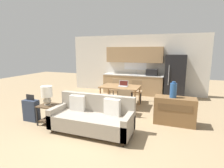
{
  "coord_description": "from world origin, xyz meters",
  "views": [
    {
      "loc": [
        1.87,
        -3.54,
        1.97
      ],
      "look_at": [
        0.0,
        1.5,
        0.95
      ],
      "focal_mm": 28.0,
      "sensor_mm": 36.0,
      "label": 1
    }
  ],
  "objects_px": {
    "credenza": "(175,111)",
    "dining_chair_far_left": "(116,88)",
    "dining_table": "(120,88)",
    "dining_chair_near_right": "(126,100)",
    "dining_chair_far_right": "(137,90)",
    "laptop": "(123,85)",
    "vase": "(173,90)",
    "couch": "(93,118)",
    "suitcase": "(31,110)",
    "side_table": "(49,111)",
    "table_lamp": "(47,94)",
    "refrigerator": "(175,76)"
  },
  "relations": [
    {
      "from": "refrigerator",
      "to": "dining_table",
      "type": "distance_m",
      "value": 2.66
    },
    {
      "from": "dining_chair_far_left",
      "to": "dining_chair_far_right",
      "type": "bearing_deg",
      "value": 2.2
    },
    {
      "from": "couch",
      "to": "dining_chair_far_left",
      "type": "distance_m",
      "value": 2.97
    },
    {
      "from": "dining_chair_near_right",
      "to": "dining_chair_far_right",
      "type": "xyz_separation_m",
      "value": [
        -0.01,
        1.58,
        0.0
      ]
    },
    {
      "from": "table_lamp",
      "to": "dining_chair_far_right",
      "type": "bearing_deg",
      "value": 58.65
    },
    {
      "from": "couch",
      "to": "table_lamp",
      "type": "bearing_deg",
      "value": -179.42
    },
    {
      "from": "dining_chair_far_left",
      "to": "couch",
      "type": "bearing_deg",
      "value": -78.6
    },
    {
      "from": "couch",
      "to": "dining_chair_near_right",
      "type": "relative_size",
      "value": 2.37
    },
    {
      "from": "dining_chair_far_right",
      "to": "refrigerator",
      "type": "bearing_deg",
      "value": 32.94
    },
    {
      "from": "credenza",
      "to": "dining_chair_far_right",
      "type": "bearing_deg",
      "value": 129.41
    },
    {
      "from": "laptop",
      "to": "suitcase",
      "type": "xyz_separation_m",
      "value": [
        -2.07,
        -2.17,
        -0.48
      ]
    },
    {
      "from": "suitcase",
      "to": "credenza",
      "type": "bearing_deg",
      "value": 17.04
    },
    {
      "from": "side_table",
      "to": "vase",
      "type": "xyz_separation_m",
      "value": [
        3.14,
        1.14,
        0.59
      ]
    },
    {
      "from": "dining_chair_far_right",
      "to": "laptop",
      "type": "relative_size",
      "value": 2.57
    },
    {
      "from": "dining_chair_far_left",
      "to": "suitcase",
      "type": "bearing_deg",
      "value": -114.1
    },
    {
      "from": "table_lamp",
      "to": "credenza",
      "type": "height_order",
      "value": "table_lamp"
    },
    {
      "from": "table_lamp",
      "to": "vase",
      "type": "bearing_deg",
      "value": 20.13
    },
    {
      "from": "vase",
      "to": "dining_chair_near_right",
      "type": "bearing_deg",
      "value": 171.62
    },
    {
      "from": "vase",
      "to": "laptop",
      "type": "relative_size",
      "value": 1.3
    },
    {
      "from": "dining_chair_far_right",
      "to": "dining_chair_far_left",
      "type": "bearing_deg",
      "value": 170.15
    },
    {
      "from": "dining_chair_far_left",
      "to": "suitcase",
      "type": "height_order",
      "value": "dining_chair_far_left"
    },
    {
      "from": "dining_chair_far_left",
      "to": "refrigerator",
      "type": "bearing_deg",
      "value": 31.69
    },
    {
      "from": "dining_chair_far_left",
      "to": "laptop",
      "type": "bearing_deg",
      "value": -51.63
    },
    {
      "from": "vase",
      "to": "suitcase",
      "type": "relative_size",
      "value": 0.56
    },
    {
      "from": "vase",
      "to": "dining_chair_far_left",
      "type": "xyz_separation_m",
      "value": [
        -2.22,
        1.8,
        -0.46
      ]
    },
    {
      "from": "couch",
      "to": "credenza",
      "type": "bearing_deg",
      "value": 32.02
    },
    {
      "from": "laptop",
      "to": "suitcase",
      "type": "distance_m",
      "value": 3.04
    },
    {
      "from": "suitcase",
      "to": "side_table",
      "type": "bearing_deg",
      "value": -0.38
    },
    {
      "from": "dining_table",
      "to": "credenza",
      "type": "height_order",
      "value": "credenza"
    },
    {
      "from": "couch",
      "to": "table_lamp",
      "type": "xyz_separation_m",
      "value": [
        -1.34,
        -0.01,
        0.49
      ]
    },
    {
      "from": "refrigerator",
      "to": "side_table",
      "type": "distance_m",
      "value": 5.21
    },
    {
      "from": "vase",
      "to": "couch",
      "type": "bearing_deg",
      "value": -147.83
    },
    {
      "from": "vase",
      "to": "dining_chair_far_left",
      "type": "bearing_deg",
      "value": 140.96
    },
    {
      "from": "dining_table",
      "to": "dining_chair_near_right",
      "type": "distance_m",
      "value": 0.95
    },
    {
      "from": "couch",
      "to": "dining_chair_far_left",
      "type": "height_order",
      "value": "couch"
    },
    {
      "from": "dining_chair_far_left",
      "to": "dining_chair_near_right",
      "type": "height_order",
      "value": "same"
    },
    {
      "from": "credenza",
      "to": "dining_chair_far_left",
      "type": "height_order",
      "value": "dining_chair_far_left"
    },
    {
      "from": "dining_table",
      "to": "credenza",
      "type": "bearing_deg",
      "value": -28.17
    },
    {
      "from": "side_table",
      "to": "dining_chair_near_right",
      "type": "distance_m",
      "value": 2.23
    },
    {
      "from": "dining_table",
      "to": "dining_chair_far_left",
      "type": "xyz_separation_m",
      "value": [
        -0.43,
        0.77,
        -0.19
      ]
    },
    {
      "from": "dining_table",
      "to": "dining_chair_far_right",
      "type": "relative_size",
      "value": 1.6
    },
    {
      "from": "refrigerator",
      "to": "dining_table",
      "type": "relative_size",
      "value": 1.34
    },
    {
      "from": "dining_table",
      "to": "couch",
      "type": "xyz_separation_m",
      "value": [
        -0.03,
        -2.17,
        -0.32
      ]
    },
    {
      "from": "table_lamp",
      "to": "dining_chair_far_right",
      "type": "distance_m",
      "value": 3.45
    },
    {
      "from": "dining_chair_far_left",
      "to": "laptop",
      "type": "distance_m",
      "value": 0.98
    },
    {
      "from": "dining_chair_near_right",
      "to": "side_table",
      "type": "bearing_deg",
      "value": 38.6
    },
    {
      "from": "laptop",
      "to": "suitcase",
      "type": "relative_size",
      "value": 0.43
    },
    {
      "from": "table_lamp",
      "to": "dining_chair_near_right",
      "type": "xyz_separation_m",
      "value": [
        1.79,
        1.35,
        -0.35
      ]
    },
    {
      "from": "side_table",
      "to": "table_lamp",
      "type": "distance_m",
      "value": 0.48
    },
    {
      "from": "credenza",
      "to": "dining_chair_near_right",
      "type": "relative_size",
      "value": 1.26
    }
  ]
}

